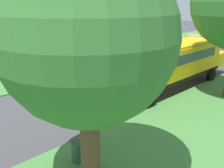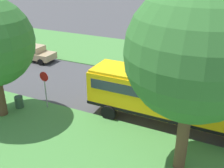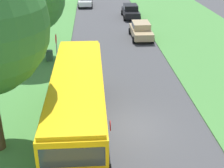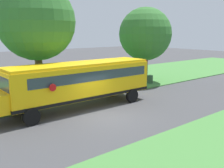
{
  "view_description": "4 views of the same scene",
  "coord_description": "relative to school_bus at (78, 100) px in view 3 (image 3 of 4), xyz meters",
  "views": [
    {
      "loc": [
        -12.61,
        15.2,
        6.04
      ],
      "look_at": [
        -1.63,
        4.35,
        1.1
      ],
      "focal_mm": 42.0,
      "sensor_mm": 36.0,
      "label": 1
    },
    {
      "loc": [
        -16.98,
        -2.77,
        9.26
      ],
      "look_at": [
        -2.21,
        4.32,
        1.64
      ],
      "focal_mm": 42.0,
      "sensor_mm": 36.0,
      "label": 2
    },
    {
      "loc": [
        -2.0,
        -13.75,
        9.18
      ],
      "look_at": [
        -0.95,
        1.98,
        1.63
      ],
      "focal_mm": 50.0,
      "sensor_mm": 36.0,
      "label": 3
    },
    {
      "loc": [
        12.32,
        -9.64,
        5.24
      ],
      "look_at": [
        -0.28,
        0.7,
        1.98
      ],
      "focal_mm": 42.0,
      "sensor_mm": 36.0,
      "label": 4
    }
  ],
  "objects": [
    {
      "name": "ground_plane",
      "position": [
        2.78,
        0.29,
        -1.92
      ],
      "size": [
        120.0,
        120.0,
        0.0
      ],
      "primitive_type": "plane",
      "color": "#424244"
    },
    {
      "name": "school_bus",
      "position": [
        0.0,
        0.0,
        0.0
      ],
      "size": [
        2.85,
        12.42,
        3.16
      ],
      "color": "yellow",
      "rests_on": "ground"
    },
    {
      "name": "car_tan_nearest",
      "position": [
        5.58,
        15.95,
        -1.05
      ],
      "size": [
        2.02,
        4.4,
        1.56
      ],
      "color": "tan",
      "rests_on": "ground"
    },
    {
      "name": "car_black_middle",
      "position": [
        5.58,
        24.45,
        -1.05
      ],
      "size": [
        2.02,
        4.4,
        1.56
      ],
      "color": "black",
      "rests_on": "ground"
    },
    {
      "name": "car_white_furthest",
      "position": [
        -0.02,
        31.66,
        -1.05
      ],
      "size": [
        2.02,
        4.4,
        1.56
      ],
      "color": "silver",
      "rests_on": "ground"
    },
    {
      "name": "stop_sign",
      "position": [
        -1.82,
        8.46,
        -0.19
      ],
      "size": [
        0.08,
        0.68,
        2.74
      ],
      "color": "gray",
      "rests_on": "ground"
    },
    {
      "name": "trash_bin",
      "position": [
        -2.65,
        10.21,
        -1.47
      ],
      "size": [
        0.56,
        0.56,
        0.9
      ],
      "primitive_type": "cylinder",
      "color": "#2D4C33",
      "rests_on": "ground"
    }
  ]
}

